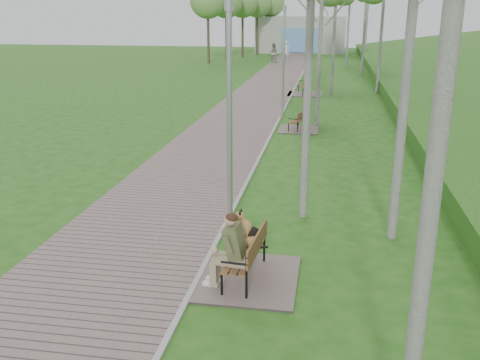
% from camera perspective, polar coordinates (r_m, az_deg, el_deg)
% --- Properties ---
extents(ground, '(120.00, 120.00, 0.00)m').
position_cam_1_polar(ground, '(13.89, 0.01, -1.78)').
color(ground, '#1E5514').
rests_on(ground, ground).
extents(walkway, '(3.50, 67.00, 0.04)m').
position_cam_1_polar(walkway, '(34.94, 3.10, 10.03)').
color(walkway, '#74635E').
rests_on(walkway, ground).
extents(kerb, '(0.10, 67.00, 0.05)m').
position_cam_1_polar(kerb, '(34.79, 6.00, 9.94)').
color(kerb, '#999993').
rests_on(kerb, ground).
extents(building_north, '(10.00, 5.20, 4.00)m').
position_cam_1_polar(building_north, '(64.05, 6.51, 15.15)').
color(building_north, '#9E9E99').
rests_on(building_north, ground).
extents(bench_main, '(1.83, 2.03, 1.59)m').
position_cam_1_polar(bench_main, '(9.55, 0.08, -8.23)').
color(bench_main, '#74635E').
rests_on(bench_main, ground).
extents(bench_second, '(1.57, 1.75, 0.97)m').
position_cam_1_polar(bench_second, '(21.83, 6.20, 5.78)').
color(bench_second, '#74635E').
rests_on(bench_second, ground).
extents(bench_third, '(1.95, 2.16, 1.19)m').
position_cam_1_polar(bench_third, '(31.42, 6.90, 9.45)').
color(bench_third, '#74635E').
rests_on(bench_third, ground).
extents(lamp_post_near, '(0.19, 0.19, 4.84)m').
position_cam_1_polar(lamp_post_near, '(10.73, -1.11, 4.97)').
color(lamp_post_near, '#9FA2A7').
rests_on(lamp_post_near, ground).
extents(lamp_post_second, '(0.19, 0.19, 4.83)m').
position_cam_1_polar(lamp_post_second, '(24.01, 4.63, 11.92)').
color(lamp_post_second, '#9FA2A7').
rests_on(lamp_post_second, ground).
extents(lamp_post_third, '(0.23, 0.23, 5.95)m').
position_cam_1_polar(lamp_post_third, '(48.23, 7.33, 15.29)').
color(lamp_post_third, '#9FA2A7').
rests_on(lamp_post_third, ground).
extents(lamp_post_far, '(0.23, 0.23, 5.89)m').
position_cam_1_polar(lamp_post_far, '(54.98, 7.82, 15.51)').
color(lamp_post_far, '#9FA2A7').
rests_on(lamp_post_far, ground).
extents(pedestrian_near, '(0.78, 0.62, 1.87)m').
position_cam_1_polar(pedestrian_near, '(52.82, 4.96, 13.55)').
color(pedestrian_near, silver).
rests_on(pedestrian_near, ground).
extents(pedestrian_far, '(0.91, 0.72, 1.82)m').
position_cam_1_polar(pedestrian_far, '(50.61, 3.56, 13.38)').
color(pedestrian_far, gray).
rests_on(pedestrian_far, ground).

